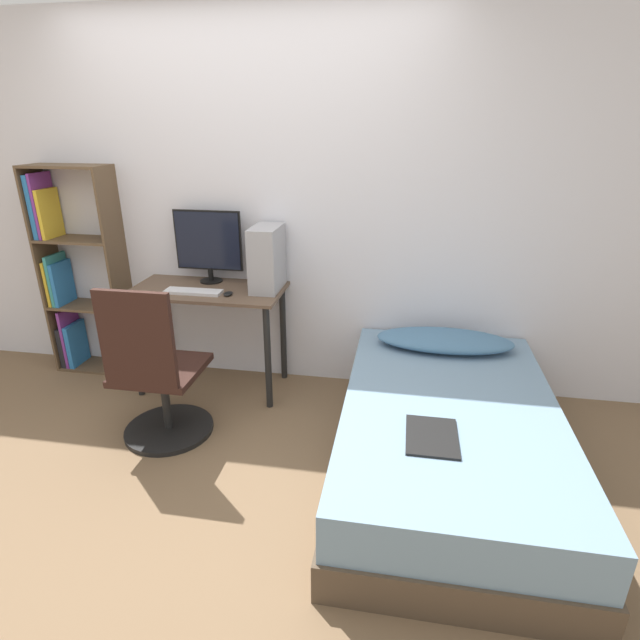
{
  "coord_description": "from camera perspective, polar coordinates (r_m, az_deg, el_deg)",
  "views": [
    {
      "loc": [
        1.04,
        -1.95,
        1.81
      ],
      "look_at": [
        0.58,
        0.66,
        0.75
      ],
      "focal_mm": 28.0,
      "sensor_mm": 36.0,
      "label": 1
    }
  ],
  "objects": [
    {
      "name": "desk",
      "position": [
        3.53,
        -12.61,
        1.5
      ],
      "size": [
        1.04,
        0.52,
        0.75
      ],
      "color": "brown",
      "rests_on": "ground_plane"
    },
    {
      "name": "mouse",
      "position": [
        3.32,
        -10.46,
        2.98
      ],
      "size": [
        0.06,
        0.09,
        0.02
      ],
      "color": "black",
      "rests_on": "desk"
    },
    {
      "name": "wall_back",
      "position": [
        3.54,
        -7.52,
        12.52
      ],
      "size": [
        8.0,
        0.05,
        2.5
      ],
      "color": "silver",
      "rests_on": "ground_plane"
    },
    {
      "name": "keyboard",
      "position": [
        3.41,
        -14.28,
        3.16
      ],
      "size": [
        0.38,
        0.11,
        0.02
      ],
      "color": "silver",
      "rests_on": "desk"
    },
    {
      "name": "bed",
      "position": [
        2.87,
        14.33,
        -12.85
      ],
      "size": [
        1.15,
        1.9,
        0.43
      ],
      "color": "#4C3D2D",
      "rests_on": "ground_plane"
    },
    {
      "name": "monitor",
      "position": [
        3.57,
        -12.66,
        8.56
      ],
      "size": [
        0.48,
        0.16,
        0.5
      ],
      "color": "black",
      "rests_on": "desk"
    },
    {
      "name": "magazine",
      "position": [
        2.45,
        12.66,
        -12.84
      ],
      "size": [
        0.24,
        0.32,
        0.01
      ],
      "color": "black",
      "rests_on": "bed"
    },
    {
      "name": "pc_tower",
      "position": [
        3.36,
        -6.07,
        7.02
      ],
      "size": [
        0.18,
        0.34,
        0.42
      ],
      "color": "#99999E",
      "rests_on": "desk"
    },
    {
      "name": "pillow",
      "position": [
        3.34,
        14.05,
        -2.27
      ],
      "size": [
        0.87,
        0.36,
        0.11
      ],
      "color": "teal",
      "rests_on": "bed"
    },
    {
      "name": "ground_plane",
      "position": [
        2.86,
        -14.73,
        -18.39
      ],
      "size": [
        14.0,
        14.0,
        0.0
      ],
      "primitive_type": "plane",
      "color": "brown"
    },
    {
      "name": "bookshelf",
      "position": [
        4.13,
        -26.43,
        4.47
      ],
      "size": [
        0.58,
        0.26,
        1.53
      ],
      "color": "brown",
      "rests_on": "ground_plane"
    },
    {
      "name": "office_chair",
      "position": [
        3.1,
        -18.07,
        -6.89
      ],
      "size": [
        0.54,
        0.54,
        1.0
      ],
      "color": "black",
      "rests_on": "ground_plane"
    }
  ]
}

